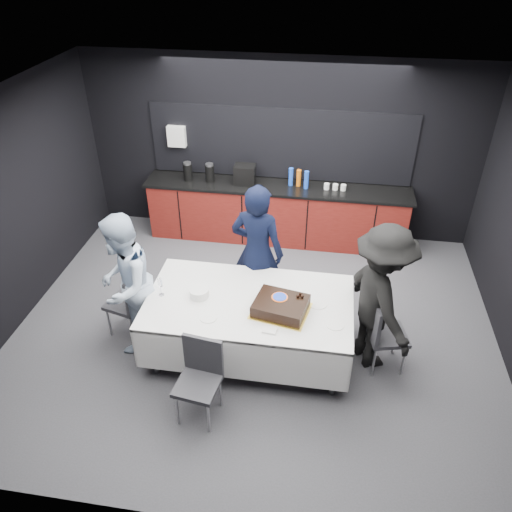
# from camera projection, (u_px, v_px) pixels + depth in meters

# --- Properties ---
(ground) EXTENTS (6.00, 6.00, 0.00)m
(ground) POSITION_uv_depth(u_px,v_px,m) (255.00, 328.00, 6.37)
(ground) COLOR #47484D
(ground) RESTS_ON ground
(room_shell) EXTENTS (6.04, 5.04, 2.82)m
(room_shell) POSITION_uv_depth(u_px,v_px,m) (255.00, 199.00, 5.32)
(room_shell) COLOR white
(room_shell) RESTS_ON ground
(kitchenette) EXTENTS (4.10, 0.64, 2.05)m
(kitchenette) POSITION_uv_depth(u_px,v_px,m) (276.00, 208.00, 7.87)
(kitchenette) COLOR #5D120E
(kitchenette) RESTS_ON ground
(party_table) EXTENTS (2.32, 1.32, 0.78)m
(party_table) POSITION_uv_depth(u_px,v_px,m) (249.00, 310.00, 5.68)
(party_table) COLOR #99999E
(party_table) RESTS_ON ground
(cake_assembly) EXTENTS (0.68, 0.59, 0.18)m
(cake_assembly) POSITION_uv_depth(u_px,v_px,m) (281.00, 306.00, 5.41)
(cake_assembly) COLOR gold
(cake_assembly) RESTS_ON party_table
(plate_stack) EXTENTS (0.22, 0.22, 0.10)m
(plate_stack) POSITION_uv_depth(u_px,v_px,m) (199.00, 293.00, 5.64)
(plate_stack) COLOR white
(plate_stack) RESTS_ON party_table
(loose_plate_near) EXTENTS (0.19, 0.19, 0.01)m
(loose_plate_near) POSITION_uv_depth(u_px,v_px,m) (208.00, 317.00, 5.36)
(loose_plate_near) COLOR white
(loose_plate_near) RESTS_ON party_table
(loose_plate_right_a) EXTENTS (0.21, 0.21, 0.01)m
(loose_plate_right_a) POSITION_uv_depth(u_px,v_px,m) (318.00, 304.00, 5.55)
(loose_plate_right_a) COLOR white
(loose_plate_right_a) RESTS_ON party_table
(loose_plate_right_b) EXTENTS (0.19, 0.19, 0.01)m
(loose_plate_right_b) POSITION_uv_depth(u_px,v_px,m) (335.00, 324.00, 5.27)
(loose_plate_right_b) COLOR white
(loose_plate_right_b) RESTS_ON party_table
(loose_plate_far) EXTENTS (0.22, 0.22, 0.01)m
(loose_plate_far) POSITION_uv_depth(u_px,v_px,m) (267.00, 283.00, 5.87)
(loose_plate_far) COLOR white
(loose_plate_far) RESTS_ON party_table
(fork_pile) EXTENTS (0.16, 0.11, 0.02)m
(fork_pile) POSITION_uv_depth(u_px,v_px,m) (269.00, 331.00, 5.18)
(fork_pile) COLOR white
(fork_pile) RESTS_ON party_table
(champagne_flute) EXTENTS (0.06, 0.06, 0.22)m
(champagne_flute) POSITION_uv_depth(u_px,v_px,m) (160.00, 284.00, 5.60)
(champagne_flute) COLOR white
(champagne_flute) RESTS_ON party_table
(chair_left) EXTENTS (0.51, 0.51, 0.92)m
(chair_left) POSITION_uv_depth(u_px,v_px,m) (131.00, 299.00, 6.01)
(chair_left) COLOR #2F2F34
(chair_left) RESTS_ON ground
(chair_right) EXTENTS (0.50, 0.50, 0.92)m
(chair_right) POSITION_uv_depth(u_px,v_px,m) (381.00, 330.00, 5.56)
(chair_right) COLOR #2F2F34
(chair_right) RESTS_ON ground
(chair_near) EXTENTS (0.47, 0.47, 0.92)m
(chair_near) POSITION_uv_depth(u_px,v_px,m) (200.00, 374.00, 5.03)
(chair_near) COLOR #2F2F34
(chair_near) RESTS_ON ground
(person_center) EXTENTS (0.74, 0.56, 1.84)m
(person_center) POSITION_uv_depth(u_px,v_px,m) (257.00, 253.00, 6.15)
(person_center) COLOR black
(person_center) RESTS_ON ground
(person_left) EXTENTS (0.71, 0.89, 1.75)m
(person_left) POSITION_uv_depth(u_px,v_px,m) (125.00, 284.00, 5.69)
(person_left) COLOR #AFC3DC
(person_left) RESTS_ON ground
(person_right) EXTENTS (1.10, 1.33, 1.80)m
(person_right) POSITION_uv_depth(u_px,v_px,m) (380.00, 299.00, 5.44)
(person_right) COLOR black
(person_right) RESTS_ON ground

